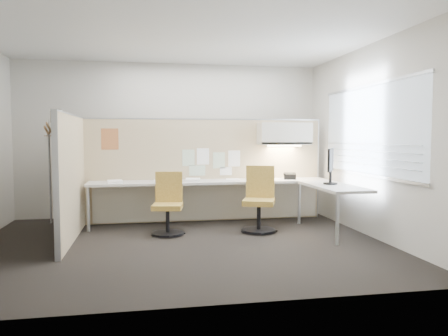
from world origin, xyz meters
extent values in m
cube|color=black|center=(0.00, 0.00, -0.01)|extent=(5.50, 4.50, 0.01)
cube|color=white|center=(0.00, 0.00, 2.80)|extent=(5.50, 4.50, 0.01)
cube|color=beige|center=(0.00, 2.25, 1.40)|extent=(5.50, 0.02, 2.80)
cube|color=beige|center=(0.00, -2.25, 1.40)|extent=(5.50, 0.02, 2.80)
cube|color=beige|center=(2.75, 0.00, 1.40)|extent=(0.02, 4.50, 2.80)
cube|color=#A9B9C5|center=(2.73, 0.00, 1.55)|extent=(0.01, 2.80, 1.30)
cube|color=tan|center=(0.55, 1.60, 0.88)|extent=(4.10, 0.06, 1.75)
cube|color=tan|center=(-1.50, 0.50, 0.88)|extent=(0.06, 2.20, 1.75)
cube|color=beige|center=(0.60, 1.27, 0.71)|extent=(4.00, 0.60, 0.04)
cube|color=beige|center=(2.30, 0.23, 0.71)|extent=(0.60, 1.47, 0.04)
cube|color=beige|center=(0.60, 1.54, 0.34)|extent=(3.90, 0.02, 0.64)
cylinder|color=#A5A8AA|center=(-1.35, 1.02, 0.34)|extent=(0.05, 0.05, 0.69)
cylinder|color=#A5A8AA|center=(2.05, -0.45, 0.34)|extent=(0.05, 0.05, 0.69)
cylinder|color=#A5A8AA|center=(2.05, 1.02, 0.34)|extent=(0.05, 0.05, 0.69)
cube|color=beige|center=(1.90, 1.39, 1.51)|extent=(0.90, 0.36, 0.38)
cube|color=#FFEABF|center=(1.90, 1.39, 1.30)|extent=(0.60, 0.06, 0.02)
cube|color=#8CBF8C|center=(0.25, 1.57, 1.10)|extent=(0.21, 0.00, 0.28)
cube|color=white|center=(0.50, 1.57, 1.12)|extent=(0.21, 0.00, 0.28)
cube|color=#8CBF8C|center=(0.78, 1.57, 1.05)|extent=(0.21, 0.00, 0.28)
cube|color=white|center=(1.05, 1.57, 1.08)|extent=(0.21, 0.00, 0.28)
cube|color=#8CBF8C|center=(0.40, 1.57, 0.88)|extent=(0.28, 0.00, 0.18)
cube|color=white|center=(0.90, 1.57, 0.86)|extent=(0.21, 0.00, 0.14)
cube|color=orange|center=(-1.05, 1.57, 1.42)|extent=(0.28, 0.00, 0.35)
cylinder|color=black|center=(-0.16, 0.57, 0.03)|extent=(0.48, 0.48, 0.03)
cylinder|color=black|center=(-0.16, 0.57, 0.21)|extent=(0.06, 0.06, 0.37)
cube|color=gold|center=(-0.16, 0.57, 0.43)|extent=(0.49, 0.49, 0.07)
cube|color=gold|center=(-0.13, 0.77, 0.70)|extent=(0.41, 0.12, 0.46)
cylinder|color=black|center=(1.22, 0.52, 0.03)|extent=(0.52, 0.52, 0.03)
cylinder|color=black|center=(1.22, 0.52, 0.23)|extent=(0.06, 0.06, 0.40)
cube|color=gold|center=(1.22, 0.52, 0.46)|extent=(0.59, 0.59, 0.08)
cube|color=gold|center=(1.30, 0.73, 0.75)|extent=(0.44, 0.21, 0.50)
cylinder|color=black|center=(2.30, 0.36, 0.75)|extent=(0.21, 0.21, 0.02)
cylinder|color=black|center=(2.30, 0.36, 0.84)|extent=(0.04, 0.04, 0.19)
cube|color=black|center=(2.30, 0.36, 1.11)|extent=(0.29, 0.46, 0.34)
cube|color=black|center=(2.30, 0.36, 1.11)|extent=(0.24, 0.41, 0.30)
cube|color=black|center=(1.97, 1.28, 0.78)|extent=(0.24, 0.24, 0.12)
cylinder|color=black|center=(1.88, 1.30, 0.81)|extent=(0.08, 0.17, 0.04)
cube|color=black|center=(1.47, 1.40, 0.76)|extent=(0.15, 0.08, 0.05)
cube|color=black|center=(1.54, 1.29, 0.76)|extent=(0.11, 0.08, 0.06)
cube|color=silver|center=(-1.50, -0.46, 1.77)|extent=(0.14, 0.02, 0.02)
cylinder|color=silver|center=(-1.57, -0.46, 1.69)|extent=(0.02, 0.02, 0.14)
cube|color=#AD7F4C|center=(-1.57, -0.46, 1.56)|extent=(0.02, 0.42, 0.12)
cube|color=#AD7F4C|center=(-1.60, -0.43, 1.52)|extent=(0.02, 0.42, 0.12)
cube|color=#A6A5AF|center=(-1.58, -0.51, 0.96)|extent=(0.01, 0.07, 1.04)
cube|color=white|center=(-0.96, 1.24, 0.75)|extent=(0.26, 0.32, 0.03)
cube|color=white|center=(-0.22, 1.35, 0.74)|extent=(0.25, 0.31, 0.02)
cube|color=white|center=(0.29, 1.24, 0.75)|extent=(0.27, 0.33, 0.04)
cube|color=white|center=(0.98, 1.32, 0.74)|extent=(0.28, 0.33, 0.01)
cube|color=white|center=(1.51, 1.28, 0.74)|extent=(0.27, 0.33, 0.03)
camera|label=1|loc=(-0.49, -5.87, 1.45)|focal=35.00mm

